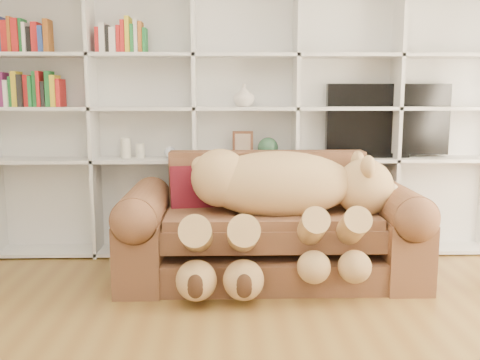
{
  "coord_description": "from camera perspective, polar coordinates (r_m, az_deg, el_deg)",
  "views": [
    {
      "loc": [
        -0.18,
        -2.39,
        1.43
      ],
      "look_at": [
        -0.06,
        1.63,
        0.77
      ],
      "focal_mm": 40.0,
      "sensor_mm": 36.0,
      "label": 1
    }
  ],
  "objects": [
    {
      "name": "wall_back",
      "position": [
        4.89,
        0.49,
        8.3
      ],
      "size": [
        5.0,
        0.02,
        2.7
      ],
      "primitive_type": "cube",
      "color": "silver",
      "rests_on": "floor"
    },
    {
      "name": "bookshelf",
      "position": [
        4.75,
        -2.37,
        7.73
      ],
      "size": [
        4.43,
        0.35,
        2.4
      ],
      "color": "silver",
      "rests_on": "floor"
    },
    {
      "name": "sofa",
      "position": [
        4.2,
        3.2,
        -5.51
      ],
      "size": [
        2.27,
        0.98,
        0.96
      ],
      "color": "brown",
      "rests_on": "floor"
    },
    {
      "name": "teddy_bear",
      "position": [
        3.95,
        4.35,
        -1.98
      ],
      "size": [
        1.68,
        0.93,
        0.97
      ],
      "rotation": [
        0.0,
        0.0,
        0.15
      ],
      "color": "tan",
      "rests_on": "sofa"
    },
    {
      "name": "throw_pillow",
      "position": [
        4.28,
        -4.96,
        -1.03
      ],
      "size": [
        0.4,
        0.26,
        0.39
      ],
      "primitive_type": "cube",
      "rotation": [
        -0.24,
        0.0,
        0.16
      ],
      "color": "maroon",
      "rests_on": "sofa"
    },
    {
      "name": "tv",
      "position": [
        4.96,
        15.46,
        6.08
      ],
      "size": [
        1.1,
        0.18,
        0.65
      ],
      "color": "black",
      "rests_on": "bookshelf"
    },
    {
      "name": "picture_frame",
      "position": [
        4.72,
        0.3,
        3.87
      ],
      "size": [
        0.18,
        0.03,
        0.23
      ],
      "primitive_type": "cube",
      "rotation": [
        0.0,
        0.0,
        -0.02
      ],
      "color": "#572F1D",
      "rests_on": "bookshelf"
    },
    {
      "name": "green_vase",
      "position": [
        4.73,
        3.0,
        3.47
      ],
      "size": [
        0.18,
        0.18,
        0.18
      ],
      "primitive_type": "sphere",
      "color": "#2C563B",
      "rests_on": "bookshelf"
    },
    {
      "name": "figurine_tall",
      "position": [
        4.8,
        -12.09,
        3.34
      ],
      "size": [
        0.1,
        0.1,
        0.18
      ],
      "primitive_type": "cylinder",
      "rotation": [
        0.0,
        0.0,
        -0.13
      ],
      "color": "beige",
      "rests_on": "bookshelf"
    },
    {
      "name": "figurine_short",
      "position": [
        4.78,
        -10.58,
        3.08
      ],
      "size": [
        0.1,
        0.1,
        0.13
      ],
      "primitive_type": "cylinder",
      "rotation": [
        0.0,
        0.0,
        0.36
      ],
      "color": "beige",
      "rests_on": "bookshelf"
    },
    {
      "name": "snow_globe",
      "position": [
        4.75,
        -7.49,
        2.98
      ],
      "size": [
        0.1,
        0.1,
        0.1
      ],
      "primitive_type": "sphere",
      "color": "silver",
      "rests_on": "bookshelf"
    },
    {
      "name": "shelf_vase",
      "position": [
        4.7,
        0.43,
        9.01
      ],
      "size": [
        0.19,
        0.19,
        0.19
      ],
      "primitive_type": "imported",
      "rotation": [
        0.0,
        0.0,
        0.06
      ],
      "color": "silver",
      "rests_on": "bookshelf"
    }
  ]
}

